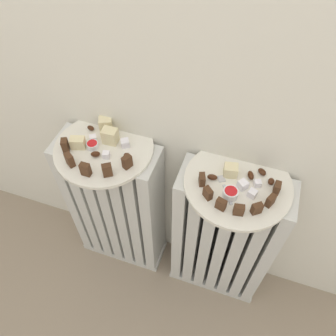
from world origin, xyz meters
name	(u,v)px	position (x,y,z in m)	size (l,w,h in m)	color
ground_plane	(146,321)	(0.00, 0.00, 0.00)	(6.00, 6.00, 0.00)	gray
radiator_left	(117,208)	(-0.21, 0.28, 0.33)	(0.36, 0.14, 0.68)	silver
radiator_right	(222,240)	(0.21, 0.28, 0.33)	(0.36, 0.14, 0.68)	silver
plate_left	(104,148)	(-0.21, 0.28, 0.68)	(0.31, 0.31, 0.01)	silver
plate_right	(238,183)	(0.21, 0.28, 0.68)	(0.31, 0.31, 0.01)	silver
dark_cake_slice_left_0	(65,145)	(-0.31, 0.23, 0.71)	(0.03, 0.02, 0.04)	#472B19
dark_cake_slice_left_1	(70,160)	(-0.27, 0.18, 0.71)	(0.03, 0.02, 0.04)	#472B19
dark_cake_slice_left_2	(85,169)	(-0.21, 0.17, 0.71)	(0.03, 0.02, 0.04)	#472B19
dark_cake_slice_left_3	(107,170)	(-0.15, 0.19, 0.71)	(0.03, 0.02, 0.04)	#472B19
dark_cake_slice_left_4	(127,162)	(-0.11, 0.23, 0.71)	(0.03, 0.02, 0.04)	#472B19
marble_cake_slice_left_0	(110,136)	(-0.20, 0.31, 0.71)	(0.05, 0.04, 0.05)	beige
marble_cake_slice_left_1	(78,143)	(-0.28, 0.26, 0.71)	(0.04, 0.03, 0.04)	beige
marble_cake_slice_left_2	(106,124)	(-0.23, 0.35, 0.71)	(0.04, 0.03, 0.05)	beige
turkish_delight_left_0	(106,155)	(-0.18, 0.25, 0.70)	(0.02, 0.02, 0.02)	white
turkish_delight_left_1	(125,143)	(-0.15, 0.31, 0.70)	(0.02, 0.02, 0.02)	white
turkish_delight_left_2	(93,138)	(-0.25, 0.29, 0.70)	(0.02, 0.02, 0.02)	white
medjool_date_left_0	(91,128)	(-0.28, 0.33, 0.70)	(0.02, 0.01, 0.02)	#3D1E0F
medjool_date_left_1	(95,154)	(-0.22, 0.24, 0.70)	(0.03, 0.02, 0.02)	#3D1E0F
medjool_date_left_2	(126,156)	(-0.13, 0.26, 0.70)	(0.03, 0.02, 0.01)	#3D1E0F
jam_bowl_left	(92,145)	(-0.24, 0.27, 0.70)	(0.04, 0.04, 0.02)	white
dark_cake_slice_right_0	(202,180)	(0.11, 0.24, 0.71)	(0.03, 0.02, 0.04)	#472B19
dark_cake_slice_right_1	(208,193)	(0.14, 0.20, 0.71)	(0.03, 0.02, 0.04)	#472B19
dark_cake_slice_right_2	(221,204)	(0.18, 0.18, 0.71)	(0.03, 0.02, 0.04)	#472B19
dark_cake_slice_right_3	(239,210)	(0.23, 0.18, 0.71)	(0.03, 0.02, 0.04)	#472B19
dark_cake_slice_right_4	(257,209)	(0.27, 0.20, 0.71)	(0.03, 0.02, 0.04)	#472B19
dark_cake_slice_right_5	(271,201)	(0.30, 0.23, 0.71)	(0.03, 0.02, 0.04)	#472B19
dark_cake_slice_right_6	(277,188)	(0.31, 0.28, 0.71)	(0.03, 0.02, 0.04)	#472B19
marble_cake_slice_right_0	(231,170)	(0.18, 0.30, 0.71)	(0.04, 0.03, 0.04)	beige
turkish_delight_right_0	(258,183)	(0.26, 0.29, 0.70)	(0.02, 0.02, 0.02)	white
turkish_delight_right_1	(243,185)	(0.22, 0.27, 0.70)	(0.02, 0.02, 0.02)	white
turkish_delight_right_2	(252,194)	(0.25, 0.25, 0.70)	(0.02, 0.02, 0.02)	white
medjool_date_right_0	(262,172)	(0.27, 0.33, 0.70)	(0.03, 0.02, 0.01)	#3D1E0F
medjool_date_right_1	(271,181)	(0.30, 0.31, 0.70)	(0.02, 0.02, 0.02)	#3D1E0F
medjool_date_right_2	(251,175)	(0.24, 0.31, 0.70)	(0.03, 0.02, 0.02)	#3D1E0F
medjool_date_right_3	(212,177)	(0.14, 0.27, 0.70)	(0.03, 0.02, 0.02)	#3D1E0F
jam_bowl_right	(230,193)	(0.20, 0.23, 0.70)	(0.04, 0.04, 0.02)	white
fork	(225,187)	(0.18, 0.25, 0.69)	(0.06, 0.09, 0.00)	#B7B7BC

